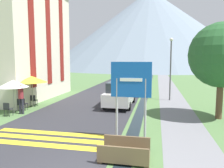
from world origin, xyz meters
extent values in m
plane|color=#517542|center=(0.00, 20.00, 0.00)|extent=(160.00, 160.00, 0.00)
cube|color=#2D2D33|center=(-2.50, 30.00, 0.00)|extent=(6.40, 60.00, 0.01)
cube|color=slate|center=(3.60, 30.00, 0.00)|extent=(2.20, 60.00, 0.01)
cube|color=black|center=(1.20, 30.00, 0.00)|extent=(0.60, 60.00, 0.00)
cube|color=yellow|center=(-2.50, 2.22, 0.01)|extent=(5.44, 0.44, 0.01)
cube|color=yellow|center=(-2.50, 2.92, 0.01)|extent=(5.44, 0.44, 0.01)
cube|color=yellow|center=(-2.50, 3.62, 0.01)|extent=(5.44, 0.44, 0.01)
cone|color=slate|center=(-0.83, 83.75, 15.18)|extent=(80.22, 80.22, 30.36)
cube|color=beige|center=(-9.40, 12.00, 5.31)|extent=(4.91, 9.34, 10.62)
cube|color=maroon|center=(-6.91, 9.43, 5.31)|extent=(0.06, 0.70, 7.97)
cube|color=maroon|center=(-6.91, 12.00, 5.31)|extent=(0.06, 0.70, 7.97)
cube|color=maroon|center=(-6.91, 14.57, 5.31)|extent=(0.06, 0.70, 7.97)
cylinder|color=#9E9EA3|center=(0.57, 3.53, 1.32)|extent=(0.10, 0.10, 2.65)
cylinder|color=#9E9EA3|center=(1.78, 3.53, 1.32)|extent=(0.10, 0.10, 2.65)
cube|color=#1451AD|center=(1.18, 3.51, 2.60)|extent=(1.71, 0.05, 1.48)
cube|color=white|center=(1.18, 3.48, 2.60)|extent=(0.94, 0.02, 0.14)
cube|color=brown|center=(1.20, 1.62, 0.14)|extent=(1.70, 1.10, 0.12)
cube|color=brown|center=(1.20, 1.11, 0.43)|extent=(1.70, 0.08, 0.45)
cube|color=brown|center=(1.20, 2.13, 0.43)|extent=(1.70, 0.08, 0.45)
cube|color=brown|center=(0.43, 1.62, 0.04)|extent=(0.16, 0.99, 0.08)
cube|color=brown|center=(1.97, 1.62, 0.04)|extent=(0.16, 0.99, 0.08)
cube|color=silver|center=(-0.40, 10.28, 0.72)|extent=(1.81, 4.54, 0.84)
cube|color=#23282D|center=(-0.40, 10.05, 1.48)|extent=(1.54, 2.50, 0.68)
cylinder|color=black|center=(-1.26, 11.69, 0.30)|extent=(0.18, 0.60, 0.60)
cylinder|color=black|center=(0.46, 11.69, 0.30)|extent=(0.18, 0.60, 0.60)
cylinder|color=black|center=(-1.26, 8.87, 0.30)|extent=(0.18, 0.60, 0.60)
cylinder|color=black|center=(0.46, 8.87, 0.30)|extent=(0.18, 0.60, 0.60)
cube|color=#B2B2B7|center=(-0.45, 23.15, 0.72)|extent=(1.64, 3.85, 0.84)
cube|color=#23282D|center=(-0.45, 22.96, 1.48)|extent=(1.40, 2.12, 0.68)
cylinder|color=black|center=(-1.23, 24.34, 0.30)|extent=(0.18, 0.60, 0.60)
cylinder|color=black|center=(0.33, 24.34, 0.30)|extent=(0.18, 0.60, 0.60)
cylinder|color=black|center=(-1.23, 21.96, 0.30)|extent=(0.18, 0.60, 0.60)
cylinder|color=black|center=(0.33, 21.96, 0.30)|extent=(0.18, 0.60, 0.60)
cube|color=#232328|center=(-6.57, 5.96, 0.45)|extent=(0.40, 0.40, 0.04)
cube|color=#232328|center=(-6.57, 5.78, 0.65)|extent=(0.40, 0.04, 0.40)
cylinder|color=#232328|center=(-6.74, 6.13, 0.23)|extent=(0.03, 0.03, 0.45)
cylinder|color=#232328|center=(-6.40, 6.13, 0.23)|extent=(0.03, 0.03, 0.45)
cylinder|color=#232328|center=(-6.74, 5.79, 0.23)|extent=(0.03, 0.03, 0.45)
cylinder|color=#232328|center=(-6.40, 5.79, 0.23)|extent=(0.03, 0.03, 0.45)
cube|color=#232328|center=(-6.59, 8.83, 0.45)|extent=(0.40, 0.40, 0.04)
cube|color=#232328|center=(-6.59, 8.65, 0.65)|extent=(0.40, 0.04, 0.40)
cylinder|color=#232328|center=(-6.76, 9.00, 0.23)|extent=(0.03, 0.03, 0.45)
cylinder|color=#232328|center=(-6.42, 9.00, 0.23)|extent=(0.03, 0.03, 0.45)
cylinder|color=#232328|center=(-6.76, 8.66, 0.23)|extent=(0.03, 0.03, 0.45)
cylinder|color=#232328|center=(-6.42, 8.66, 0.23)|extent=(0.03, 0.03, 0.45)
cube|color=#232328|center=(-6.58, 7.30, 0.45)|extent=(0.40, 0.40, 0.04)
cube|color=#232328|center=(-6.58, 7.12, 0.65)|extent=(0.40, 0.04, 0.40)
cylinder|color=#232328|center=(-6.75, 7.47, 0.23)|extent=(0.03, 0.03, 0.45)
cylinder|color=#232328|center=(-6.41, 7.47, 0.23)|extent=(0.03, 0.03, 0.45)
cylinder|color=#232328|center=(-6.75, 7.13, 0.23)|extent=(0.03, 0.03, 0.45)
cylinder|color=#232328|center=(-6.41, 7.13, 0.23)|extent=(0.03, 0.03, 0.45)
cube|color=#232328|center=(-6.56, 7.51, 0.45)|extent=(0.40, 0.40, 0.04)
cube|color=#232328|center=(-6.56, 7.33, 0.65)|extent=(0.40, 0.04, 0.40)
cylinder|color=#232328|center=(-6.73, 7.68, 0.23)|extent=(0.03, 0.03, 0.45)
cylinder|color=#232328|center=(-6.39, 7.68, 0.23)|extent=(0.03, 0.03, 0.45)
cylinder|color=#232328|center=(-6.73, 7.34, 0.23)|extent=(0.03, 0.03, 0.45)
cylinder|color=#232328|center=(-6.39, 7.34, 0.23)|extent=(0.03, 0.03, 0.45)
cylinder|color=#B7B2A8|center=(-6.74, 6.74, 1.00)|extent=(0.06, 0.06, 2.00)
cone|color=silver|center=(-6.74, 6.74, 1.90)|extent=(1.92, 1.92, 0.46)
cylinder|color=#B7B2A8|center=(-6.57, 8.61, 1.06)|extent=(0.06, 0.06, 2.12)
cone|color=yellow|center=(-6.57, 8.61, 2.02)|extent=(2.19, 2.19, 0.45)
cylinder|color=#282833|center=(-6.21, 6.59, 0.49)|extent=(0.14, 0.14, 0.99)
cylinder|color=#282833|center=(-6.03, 6.59, 0.49)|extent=(0.14, 0.14, 0.99)
cylinder|color=maroon|center=(-6.12, 6.59, 1.32)|extent=(0.32, 0.32, 0.67)
sphere|color=#9E755B|center=(-6.12, 6.59, 1.76)|extent=(0.22, 0.22, 0.22)
cylinder|color=#282833|center=(-7.13, 7.64, 0.23)|extent=(0.14, 0.14, 0.46)
cylinder|color=#282833|center=(-6.95, 7.64, 0.23)|extent=(0.14, 0.14, 0.46)
cylinder|color=maroon|center=(-7.04, 7.64, 0.74)|extent=(0.32, 0.32, 0.55)
sphere|color=beige|center=(-7.04, 7.64, 1.11)|extent=(0.22, 0.22, 0.22)
cylinder|color=#515156|center=(3.36, 13.31, 2.47)|extent=(0.12, 0.12, 4.95)
sphere|color=silver|center=(3.36, 13.31, 5.07)|extent=(0.28, 0.28, 0.28)
cylinder|color=brown|center=(5.82, 7.92, 1.05)|extent=(0.36, 0.36, 2.11)
sphere|color=#285B2D|center=(5.82, 7.92, 3.69)|extent=(3.71, 3.71, 3.71)
camera|label=1|loc=(2.21, -5.52, 3.44)|focal=35.00mm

